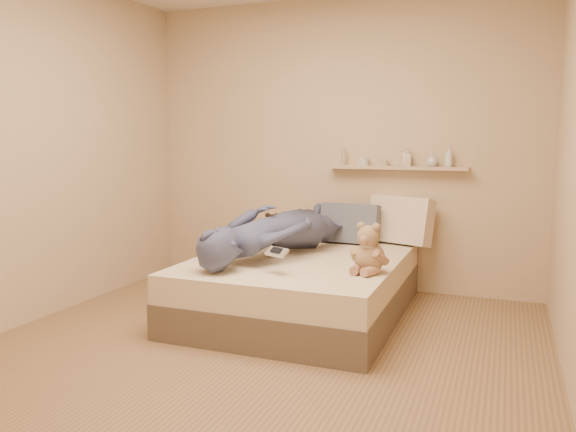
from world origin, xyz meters
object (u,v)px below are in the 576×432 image
at_px(dark_plush, 272,231).
at_px(pillow_cream, 400,221).
at_px(teddy_bear, 368,252).
at_px(pillow_grey, 350,224).
at_px(bed, 301,285).
at_px(game_console, 277,252).
at_px(wall_shelf, 397,168).
at_px(person, 277,230).

xyz_separation_m(dark_plush, pillow_cream, (1.00, 0.47, 0.08)).
height_order(teddy_bear, pillow_grey, pillow_grey).
height_order(bed, pillow_cream, pillow_cream).
distance_m(game_console, pillow_cream, 1.53).
height_order(dark_plush, pillow_cream, pillow_cream).
bearing_deg(pillow_cream, dark_plush, -154.88).
relative_size(teddy_bear, wall_shelf, 0.29).
height_order(dark_plush, wall_shelf, wall_shelf).
bearing_deg(dark_plush, bed, -42.48).
bearing_deg(teddy_bear, dark_plush, 145.08).
height_order(game_console, pillow_grey, pillow_grey).
xyz_separation_m(pillow_cream, wall_shelf, (-0.06, 0.08, 0.45)).
bearing_deg(wall_shelf, teddy_bear, -87.58).
relative_size(bed, teddy_bear, 5.47).
distance_m(teddy_bear, person, 0.86).
distance_m(teddy_bear, pillow_grey, 1.10).
relative_size(bed, game_console, 10.28).
height_order(bed, game_console, game_console).
distance_m(bed, pillow_grey, 0.82).
bearing_deg(person, bed, -161.72).
height_order(bed, teddy_bear, teddy_bear).
bearing_deg(teddy_bear, pillow_grey, 111.72).
height_order(dark_plush, pillow_grey, pillow_grey).
bearing_deg(person, dark_plush, -49.01).
relative_size(teddy_bear, pillow_grey, 0.69).
distance_m(bed, pillow_cream, 1.11).
bearing_deg(pillow_grey, bed, -105.73).
bearing_deg(wall_shelf, person, -128.97).
bearing_deg(bed, pillow_grey, 74.27).
bearing_deg(dark_plush, teddy_bear, -34.92).
xyz_separation_m(pillow_cream, person, (-0.81, -0.85, 0.00)).
height_order(game_console, person, person).
xyz_separation_m(dark_plush, wall_shelf, (0.94, 0.55, 0.53)).
relative_size(bed, dark_plush, 6.85).
bearing_deg(person, pillow_grey, -105.48).
height_order(pillow_cream, pillow_grey, pillow_cream).
height_order(pillow_grey, person, person).
xyz_separation_m(bed, pillow_grey, (0.19, 0.69, 0.40)).
xyz_separation_m(dark_plush, pillow_grey, (0.59, 0.33, 0.05)).
height_order(teddy_bear, dark_plush, teddy_bear).
distance_m(game_console, person, 0.63).
bearing_deg(wall_shelf, dark_plush, -149.84).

